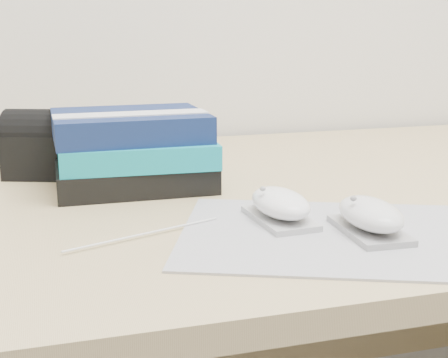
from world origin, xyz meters
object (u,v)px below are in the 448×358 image
object	(u,v)px
mouse_rear	(280,206)
mouse_front	(370,217)
book_stack	(133,150)
desk	(250,312)
pouch	(46,144)

from	to	relation	value
mouse_rear	mouse_front	xyz separation A→B (m)	(0.08, -0.07, 0.00)
mouse_front	book_stack	distance (m)	0.37
desk	mouse_rear	bearing A→B (deg)	-100.75
mouse_rear	mouse_front	world-z (taller)	same
desk	book_stack	bearing A→B (deg)	-174.93
desk	mouse_rear	xyz separation A→B (m)	(-0.05, -0.24, 0.26)
mouse_rear	pouch	xyz separation A→B (m)	(-0.26, 0.32, 0.03)
desk	book_stack	size ratio (longest dim) A/B	7.10
pouch	book_stack	bearing A→B (deg)	-38.63
mouse_front	book_stack	bearing A→B (deg)	126.74
mouse_front	pouch	distance (m)	0.52
desk	mouse_rear	distance (m)	0.35
mouse_rear	book_stack	world-z (taller)	book_stack
book_stack	pouch	world-z (taller)	book_stack
mouse_front	pouch	xyz separation A→B (m)	(-0.34, 0.39, 0.03)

